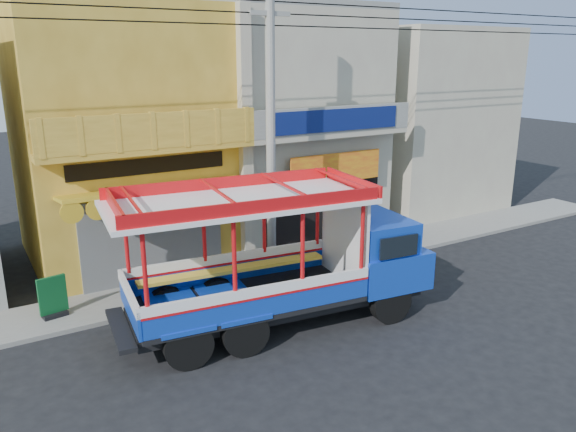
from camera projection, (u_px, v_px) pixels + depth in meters
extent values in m
plane|color=black|center=(367.00, 316.00, 14.61)|extent=(90.00, 90.00, 0.00)
cube|color=slate|center=(288.00, 266.00, 17.89)|extent=(30.00, 2.00, 0.12)
cube|color=#B48928|center=(119.00, 137.00, 18.12)|extent=(6.00, 6.00, 8.00)
cube|color=#595B5E|center=(154.00, 238.00, 16.35)|extent=(4.20, 0.10, 2.60)
cube|color=gold|center=(158.00, 188.00, 15.29)|extent=(5.20, 1.50, 0.31)
cube|color=#B48928|center=(151.00, 150.00, 15.34)|extent=(6.00, 0.70, 0.18)
cube|color=#B48928|center=(153.00, 131.00, 14.94)|extent=(6.00, 0.12, 0.95)
cube|color=black|center=(149.00, 166.00, 15.75)|extent=(4.50, 0.04, 0.45)
cube|color=#B0A390|center=(107.00, 1.00, 16.98)|extent=(6.00, 6.00, 0.24)
cube|color=#B0A390|center=(279.00, 125.00, 21.08)|extent=(6.00, 6.00, 8.00)
cube|color=black|center=(324.00, 207.00, 19.29)|extent=(4.60, 0.12, 2.80)
cube|color=yellow|center=(336.00, 168.00, 18.82)|extent=(3.60, 0.05, 1.00)
cube|color=#B0A390|center=(331.00, 134.00, 18.31)|extent=(6.00, 0.70, 0.18)
cube|color=gray|center=(336.00, 120.00, 17.92)|extent=(6.00, 0.12, 0.85)
cube|color=navy|center=(338.00, 120.00, 17.87)|extent=(4.80, 0.06, 0.70)
cube|color=gray|center=(279.00, 9.00, 19.94)|extent=(6.00, 6.00, 0.24)
cube|color=#B0A390|center=(246.00, 142.00, 17.01)|extent=(0.35, 0.30, 8.00)
cube|color=#B0A390|center=(417.00, 120.00, 24.60)|extent=(6.00, 6.00, 7.60)
cylinder|color=gray|center=(271.00, 131.00, 15.59)|extent=(0.26, 0.26, 9.00)
cube|color=gray|center=(270.00, 13.00, 14.73)|extent=(1.20, 0.12, 0.12)
cylinder|color=black|center=(302.00, 26.00, 15.31)|extent=(28.00, 0.04, 0.04)
cylinder|color=black|center=(302.00, 15.00, 15.23)|extent=(28.00, 0.04, 0.04)
cylinder|color=black|center=(302.00, 3.00, 15.14)|extent=(28.00, 0.04, 0.04)
cylinder|color=black|center=(390.00, 302.00, 14.15)|extent=(1.11, 0.42, 1.09)
cylinder|color=black|center=(349.00, 274.00, 15.95)|extent=(1.11, 0.42, 1.09)
cylinder|color=black|center=(245.00, 333.00, 12.58)|extent=(1.11, 0.42, 1.09)
cylinder|color=black|center=(217.00, 298.00, 14.38)|extent=(1.11, 0.42, 1.09)
cylinder|color=black|center=(188.00, 345.00, 12.06)|extent=(1.11, 0.42, 1.09)
cylinder|color=black|center=(166.00, 307.00, 13.86)|extent=(1.11, 0.42, 1.09)
cube|color=black|center=(280.00, 301.00, 13.97)|extent=(7.45, 2.58, 0.30)
cube|color=blue|center=(376.00, 262.00, 14.94)|extent=(2.20, 2.59, 0.98)
cube|color=blue|center=(372.00, 231.00, 14.63)|extent=(1.75, 2.35, 0.81)
cube|color=black|center=(397.00, 230.00, 14.95)|extent=(0.27, 1.91, 0.60)
cube|color=black|center=(246.00, 299.00, 13.55)|extent=(5.60, 2.96, 0.13)
cube|color=blue|center=(264.00, 303.00, 12.44)|extent=(5.35, 0.68, 0.65)
cube|color=white|center=(263.00, 291.00, 12.36)|extent=(5.35, 0.69, 0.24)
cube|color=blue|center=(230.00, 269.00, 14.45)|extent=(5.35, 0.68, 0.65)
cube|color=white|center=(229.00, 258.00, 14.37)|extent=(5.35, 0.69, 0.24)
cylinder|color=red|center=(145.00, 270.00, 11.12)|extent=(0.11, 0.11, 1.74)
cylinder|color=red|center=(126.00, 238.00, 13.09)|extent=(0.11, 0.11, 1.74)
cube|color=white|center=(344.00, 237.00, 14.30)|extent=(0.33, 2.19, 2.44)
cube|color=white|center=(239.00, 202.00, 12.83)|extent=(6.28, 3.30, 0.11)
cube|color=red|center=(239.00, 194.00, 12.78)|extent=(6.05, 3.17, 0.28)
cube|color=black|center=(55.00, 314.00, 14.32)|extent=(0.64, 0.42, 0.11)
cube|color=#0E5024|center=(53.00, 295.00, 14.17)|extent=(0.71, 0.21, 0.97)
imported|color=#32621C|center=(343.00, 234.00, 19.18)|extent=(1.22, 1.16, 1.06)
imported|color=#32621C|center=(379.00, 239.00, 18.89)|extent=(0.66, 0.63, 0.93)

